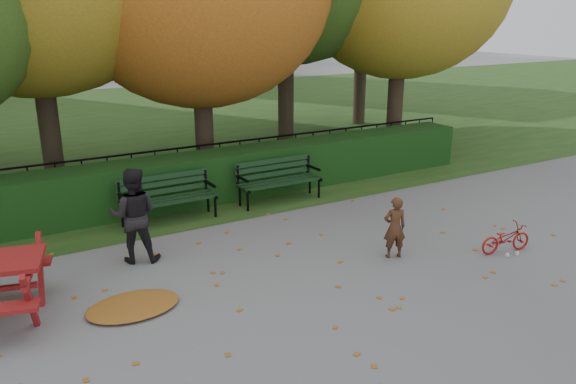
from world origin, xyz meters
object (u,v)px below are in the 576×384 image
bench_right (278,177)px  bicycle (506,238)px  bench_left (167,195)px  adult (134,215)px  child (395,227)px

bench_right → bicycle: bearing=-65.8°
bench_right → bicycle: (1.91, -4.26, -0.28)m
bench_left → bicycle: 6.07m
adult → bicycle: size_ratio=1.65×
bicycle → adult: bearing=73.7°
bench_left → adult: (-1.04, -1.51, 0.25)m
child → bicycle: bearing=175.9°
bicycle → child: bearing=76.5°
bench_left → adult: size_ratio=1.18×
bench_left → adult: bearing=-124.5°
bench_left → bicycle: bench_left is taller
bench_right → child: bearing=-86.9°
child → bench_left: bearing=-33.0°
bench_right → adult: (-3.44, -1.51, 0.25)m
bench_left → bicycle: size_ratio=1.94×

